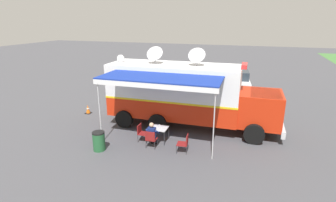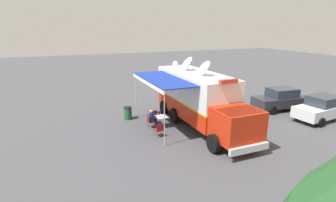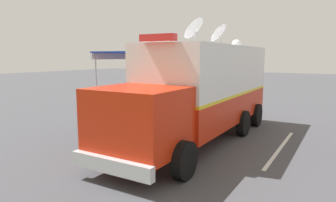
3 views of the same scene
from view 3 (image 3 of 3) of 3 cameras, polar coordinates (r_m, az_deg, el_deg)
The scene contains 11 objects.
ground_plane at distance 12.27m, azimuth 7.58°, elevation -6.28°, with size 100.00×100.00×0.00m, color #47474C.
lot_stripe at distance 11.09m, azimuth 20.50°, elevation -8.34°, with size 0.12×4.80×0.01m, color silver.
command_truck at distance 11.26m, azimuth 6.11°, elevation 2.51°, with size 4.99×9.53×4.53m.
folding_table at distance 13.25m, azimuth -1.79°, elevation -2.13°, with size 0.81×0.81×0.73m.
water_bottle at distance 13.26m, azimuth -2.33°, elevation -1.42°, with size 0.07×0.07×0.22m.
folding_chair_at_table at distance 13.83m, azimuth -4.26°, elevation -2.37°, with size 0.49×0.49×0.87m.
folding_chair_beside_table at distance 14.12m, azimuth -0.74°, elevation -2.13°, with size 0.49×0.49×0.87m.
folding_chair_spare_by_truck at distance 12.55m, azimuth -8.37°, elevation -3.56°, with size 0.53×0.53×0.87m.
seated_responder at distance 13.70m, azimuth -3.62°, elevation -1.88°, with size 0.67×0.56×1.25m.
trash_bin at distance 16.17m, azimuth -2.37°, elevation -0.99°, with size 0.57×0.57×0.91m.
traffic_cone at distance 17.56m, azimuth 15.44°, elevation -1.12°, with size 0.36×0.36×0.58m.
Camera 3 is at (-4.83, 10.85, 3.10)m, focal length 32.20 mm.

